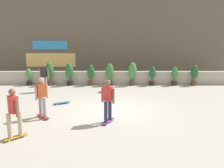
# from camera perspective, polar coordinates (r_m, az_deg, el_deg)

# --- Properties ---
(ground_plane) EXTENTS (48.00, 48.00, 0.00)m
(ground_plane) POSITION_cam_1_polar(r_m,az_deg,el_deg) (11.21, -0.04, -6.02)
(ground_plane) COLOR #B2AFA8
(planter_wall) EXTENTS (18.00, 0.40, 0.90)m
(planter_wall) POSITION_cam_1_polar(r_m,az_deg,el_deg) (16.95, 0.07, 1.48)
(planter_wall) COLOR #B2ADA3
(planter_wall) RESTS_ON ground
(building_backdrop) EXTENTS (20.00, 2.08, 6.50)m
(building_backdrop) POSITION_cam_1_polar(r_m,az_deg,el_deg) (20.70, 0.09, 11.04)
(building_backdrop) COLOR #60564C
(building_backdrop) RESTS_ON ground
(potted_plant_0) EXTENTS (0.36, 0.36, 1.17)m
(potted_plant_0) POSITION_cam_1_polar(r_m,az_deg,el_deg) (17.42, -18.68, 1.68)
(potted_plant_0) COLOR black
(potted_plant_0) RESTS_ON ground
(potted_plant_1) EXTENTS (0.55, 0.55, 1.58)m
(potted_plant_1) POSITION_cam_1_polar(r_m,az_deg,el_deg) (16.97, -14.20, 2.78)
(potted_plant_1) COLOR brown
(potted_plant_1) RESTS_ON ground
(potted_plant_2) EXTENTS (0.53, 0.53, 1.54)m
(potted_plant_2) POSITION_cam_1_polar(r_m,az_deg,el_deg) (16.69, -9.71, 2.72)
(potted_plant_2) COLOR black
(potted_plant_2) RESTS_ON ground
(potted_plant_3) EXTENTS (0.48, 0.48, 1.43)m
(potted_plant_3) POSITION_cam_1_polar(r_m,az_deg,el_deg) (16.51, -4.71, 2.49)
(potted_plant_3) COLOR brown
(potted_plant_3) RESTS_ON ground
(potted_plant_4) EXTENTS (0.52, 0.52, 1.50)m
(potted_plant_4) POSITION_cam_1_polar(r_m,az_deg,el_deg) (16.44, -0.28, 2.67)
(potted_plant_4) COLOR #2D2823
(potted_plant_4) RESTS_ON ground
(potted_plant_5) EXTENTS (0.56, 0.56, 1.59)m
(potted_plant_5) POSITION_cam_1_polar(r_m,az_deg,el_deg) (16.49, 5.10, 2.85)
(potted_plant_5) COLOR brown
(potted_plant_5) RESTS_ON ground
(potted_plant_6) EXTENTS (0.43, 0.43, 1.33)m
(potted_plant_6) POSITION_cam_1_polar(r_m,az_deg,el_deg) (16.68, 9.73, 2.20)
(potted_plant_6) COLOR #2D2823
(potted_plant_6) RESTS_ON ground
(potted_plant_7) EXTENTS (0.40, 0.40, 1.26)m
(potted_plant_7) POSITION_cam_1_polar(r_m,az_deg,el_deg) (17.01, 14.78, 1.97)
(potted_plant_7) COLOR #2D2823
(potted_plant_7) RESTS_ON ground
(potted_plant_8) EXTENTS (0.47, 0.47, 1.41)m
(potted_plant_8) POSITION_cam_1_polar(r_m,az_deg,el_deg) (17.38, 19.09, 2.30)
(potted_plant_8) COLOR brown
(potted_plant_8) RESTS_ON ground
(skater_mid_plaza) EXTENTS (0.68, 0.73, 1.70)m
(skater_mid_plaza) POSITION_cam_1_polar(r_m,az_deg,el_deg) (10.25, -15.91, -2.66)
(skater_mid_plaza) COLOR maroon
(skater_mid_plaza) RESTS_ON ground
(skater_far_right) EXTENTS (0.52, 0.81, 1.70)m
(skater_far_right) POSITION_cam_1_polar(r_m,az_deg,el_deg) (9.32, -0.72, -3.60)
(skater_far_right) COLOR #72338C
(skater_far_right) RESTS_ON ground
(skater_by_wall_left) EXTENTS (0.68, 0.73, 1.70)m
(skater_by_wall_left) POSITION_cam_1_polar(r_m,az_deg,el_deg) (8.48, -21.85, -5.95)
(skater_by_wall_left) COLOR #BF8C26
(skater_by_wall_left) RESTS_ON ground
(skater_far_left) EXTENTS (0.56, 0.82, 1.70)m
(skater_far_left) POSITION_cam_1_polar(r_m,az_deg,el_deg) (15.16, -15.36, 1.79)
(skater_far_left) COLOR #266699
(skater_far_left) RESTS_ON ground
(skateboard_near_camera) EXTENTS (0.80, 0.56, 0.08)m
(skateboard_near_camera) POSITION_cam_1_polar(r_m,az_deg,el_deg) (12.33, -11.47, -4.34)
(skateboard_near_camera) COLOR #266699
(skateboard_near_camera) RESTS_ON ground
(skateboard_aside) EXTENTS (0.73, 0.68, 0.08)m
(skateboard_aside) POSITION_cam_1_polar(r_m,az_deg,el_deg) (14.61, -1.60, -1.66)
(skateboard_aside) COLOR #72338C
(skateboard_aside) RESTS_ON ground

